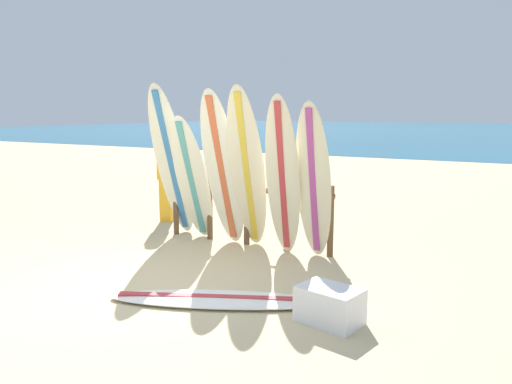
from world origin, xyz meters
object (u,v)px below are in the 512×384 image
object	(u,v)px
surfboard_rack	(247,205)
surfboard_leaning_right	(314,182)
beachgoer_standing	(165,172)
surfboard_leaning_left	(192,179)
surfboard_leaning_far_left	(172,163)
surfboard_leaning_center_right	(283,178)
surfboard_lying_on_sand	(218,299)
surfboard_leaning_center	(247,170)
cooler_box	(330,305)
surfboard_leaning_center_left	(223,170)

from	to	relation	value
surfboard_rack	surfboard_leaning_right	xyz separation A→B (m)	(1.21, -0.26, 0.48)
beachgoer_standing	surfboard_leaning_left	bearing A→B (deg)	-36.58
surfboard_leaning_left	surfboard_leaning_right	world-z (taller)	surfboard_leaning_right
surfboard_leaning_far_left	surfboard_leaning_left	size ratio (longest dim) A/B	1.24
surfboard_rack	surfboard_leaning_left	size ratio (longest dim) A/B	1.42
surfboard_leaning_center_right	surfboard_lying_on_sand	distance (m)	2.17
surfboard_leaning_center	cooler_box	xyz separation A→B (m)	(1.99, -1.83, -1.03)
surfboard_leaning_far_left	surfboard_leaning_right	bearing A→B (deg)	0.05
surfboard_leaning_left	surfboard_leaning_center_left	bearing A→B (deg)	-4.79
beachgoer_standing	cooler_box	bearing A→B (deg)	-33.41
surfboard_leaning_far_left	surfboard_leaning_center_left	bearing A→B (deg)	-4.56
surfboard_lying_on_sand	beachgoer_standing	world-z (taller)	beachgoer_standing
surfboard_leaning_center_right	surfboard_leaning_left	bearing A→B (deg)	176.69
surfboard_leaning_center_left	beachgoer_standing	size ratio (longest dim) A/B	1.39
surfboard_rack	surfboard_leaning_left	distance (m)	0.94
surfboard_leaning_far_left	surfboard_leaning_center_right	size ratio (longest dim) A/B	1.08
surfboard_leaning_center_right	surfboard_leaning_far_left	bearing A→B (deg)	176.50
surfboard_leaning_far_left	surfboard_leaning_center_left	xyz separation A→B (m)	(1.01, -0.08, -0.05)
surfboard_leaning_right	surfboard_lying_on_sand	size ratio (longest dim) A/B	0.91
beachgoer_standing	cooler_box	world-z (taller)	beachgoer_standing
surfboard_leaning_center	surfboard_leaning_center_right	bearing A→B (deg)	-5.13
surfboard_leaning_center	surfboard_leaning_right	world-z (taller)	surfboard_leaning_center
surfboard_leaning_center_right	surfboard_rack	bearing A→B (deg)	154.22
surfboard_leaning_center_left	surfboard_lying_on_sand	size ratio (longest dim) A/B	0.99
surfboard_leaning_center_right	surfboard_leaning_right	bearing A→B (deg)	17.26
beachgoer_standing	surfboard_leaning_right	bearing A→B (deg)	-16.04
surfboard_leaning_left	surfboard_leaning_center	bearing A→B (deg)	-2.23
surfboard_lying_on_sand	cooler_box	distance (m)	1.26
surfboard_leaning_center_right	cooler_box	world-z (taller)	surfboard_leaning_center_right
beachgoer_standing	surfboard_leaning_center_right	bearing A→B (deg)	-20.29
surfboard_rack	surfboard_leaning_far_left	bearing A→B (deg)	-167.68
surfboard_leaning_far_left	surfboard_leaning_left	bearing A→B (deg)	-4.24
surfboard_leaning_left	surfboard_leaning_center_left	distance (m)	0.63
cooler_box	beachgoer_standing	bearing A→B (deg)	158.55
surfboard_leaning_center_left	cooler_box	size ratio (longest dim) A/B	3.97
surfboard_rack	surfboard_leaning_center_left	distance (m)	0.70
surfboard_leaning_left	surfboard_leaning_center_right	bearing A→B (deg)	-3.31
surfboard_rack	surfboard_lying_on_sand	size ratio (longest dim) A/B	1.18
surfboard_leaning_far_left	surfboard_lying_on_sand	world-z (taller)	surfboard_leaning_far_left
surfboard_leaning_center_right	beachgoer_standing	world-z (taller)	surfboard_leaning_center_right
surfboard_leaning_center_left	surfboard_leaning_center	world-z (taller)	surfboard_leaning_center
surfboard_leaning_center	surfboard_leaning_right	xyz separation A→B (m)	(1.00, 0.07, -0.11)
surfboard_leaning_far_left	surfboard_leaning_center	distance (m)	1.43
surfboard_leaning_center_left	surfboard_leaning_center	distance (m)	0.42
beachgoer_standing	surfboard_leaning_center	bearing A→B (deg)	-23.77
surfboard_leaning_far_left	surfboard_leaning_right	world-z (taller)	surfboard_leaning_far_left
surfboard_leaning_center	beachgoer_standing	world-z (taller)	surfboard_leaning_center
surfboard_leaning_center	surfboard_lying_on_sand	size ratio (longest dim) A/B	1.00
surfboard_leaning_right	beachgoer_standing	xyz separation A→B (m)	(-3.37, 0.97, -0.15)
surfboard_rack	cooler_box	distance (m)	3.11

